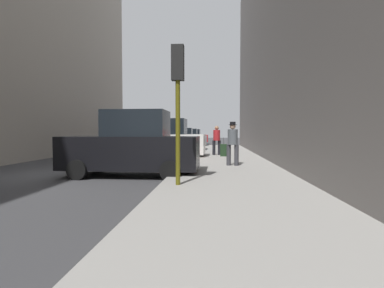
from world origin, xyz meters
TOP-DOWN VIEW (x-y plane):
  - ground_plane at (0.00, 0.00)m, footprint 120.00×120.00m
  - sidewalk at (6.00, 0.00)m, footprint 4.00×40.00m
  - parked_black_suv at (2.65, -0.31)m, footprint 4.62×2.11m
  - parked_white_van at (2.65, 6.45)m, footprint 4.65×2.17m
  - parked_blue_sedan at (2.65, 12.48)m, footprint 4.23×2.11m
  - parked_gray_coupe at (2.65, 19.09)m, footprint 4.21×2.07m
  - parked_red_hatchback at (2.65, 25.18)m, footprint 4.24×2.14m
  - fire_hydrant at (4.45, 5.38)m, footprint 0.42×0.22m
  - traffic_light at (4.50, -2.66)m, footprint 0.32×0.32m
  - pedestrian_in_red_jacket at (5.59, 7.27)m, footprint 0.52×0.44m
  - pedestrian_with_beanie at (6.19, 1.85)m, footprint 0.53×0.49m
  - rolling_suitcase at (5.97, 6.48)m, footprint 0.38×0.57m

SIDE VIEW (x-z plane):
  - ground_plane at x=0.00m, z-range 0.00..0.00m
  - sidewalk at x=6.00m, z-range 0.00..0.15m
  - rolling_suitcase at x=5.97m, z-range -0.03..1.01m
  - fire_hydrant at x=4.45m, z-range 0.15..0.85m
  - parked_blue_sedan at x=2.65m, z-range -0.05..1.74m
  - parked_gray_coupe at x=2.65m, z-range -0.05..1.74m
  - parked_red_hatchback at x=2.65m, z-range -0.05..1.74m
  - parked_black_suv at x=2.65m, z-range -0.09..2.16m
  - parked_white_van at x=2.65m, z-range -0.09..2.16m
  - pedestrian_in_red_jacket at x=5.59m, z-range 0.25..1.96m
  - pedestrian_with_beanie at x=6.19m, z-range 0.25..2.02m
  - traffic_light at x=4.50m, z-range 0.96..4.56m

